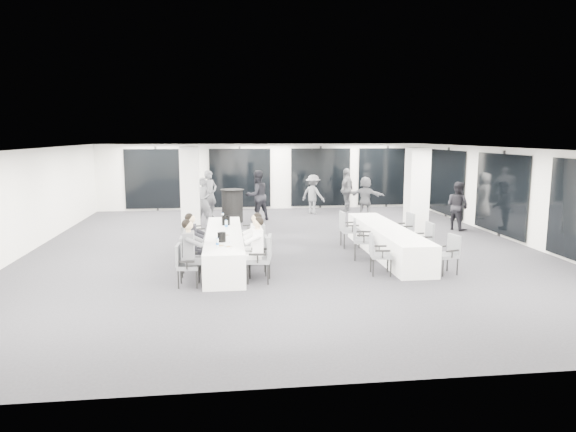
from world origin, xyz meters
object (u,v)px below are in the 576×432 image
chair_main_left_second (187,254)px  standing_guest_a (210,191)px  chair_main_right_near (263,255)px  standing_guest_e (416,193)px  chair_main_right_mid (258,241)px  standing_guest_b (257,192)px  standing_guest_c (313,192)px  banquet_table_side (387,241)px  chair_side_right_far (406,228)px  ice_bucket_far (226,220)px  cocktail_table (232,206)px  chair_main_right_second (260,253)px  standing_guest_f (365,194)px  ice_bucket_near (222,237)px  standing_guest_g (203,198)px  chair_main_left_mid (189,243)px  chair_main_right_fourth (255,235)px  banquet_table_main (224,247)px  chair_side_left_near (377,252)px  chair_main_left_fourth (192,236)px  standing_guest_d (347,187)px  standing_guest_h (458,203)px  chair_main_left_near (185,262)px  chair_side_right_near (449,252)px  chair_side_right_mid (425,238)px  chair_main_left_far (195,230)px  chair_side_left_far (347,227)px  chair_side_left_mid (360,237)px  chair_main_right_far (253,229)px

chair_main_left_second → standing_guest_a: 8.32m
chair_main_right_near → standing_guest_e: standing_guest_e is taller
chair_main_right_mid → standing_guest_b: bearing=-3.8°
chair_main_left_second → standing_guest_c: size_ratio=0.50×
banquet_table_side → chair_main_left_second: 5.36m
chair_side_right_far → standing_guest_b: bearing=33.2°
chair_main_left_second → ice_bucket_far: 2.50m
cocktail_table → chair_main_right_second: 7.29m
standing_guest_e → standing_guest_f: size_ratio=1.13×
ice_bucket_near → standing_guest_c: bearing=67.4°
standing_guest_g → standing_guest_f: bearing=32.3°
chair_main_left_mid → chair_main_right_fourth: size_ratio=1.08×
cocktail_table → chair_main_right_mid: (0.54, -6.23, -0.05)m
banquet_table_main → standing_guest_f: standing_guest_f is taller
chair_main_left_second → standing_guest_b: (2.05, 7.45, 0.56)m
chair_side_left_near → chair_side_right_far: 3.24m
standing_guest_e → chair_main_left_fourth: bearing=110.3°
standing_guest_c → standing_guest_d: (1.53, 0.59, 0.12)m
ice_bucket_far → standing_guest_h: bearing=17.2°
standing_guest_c → chair_main_left_mid: bearing=103.0°
chair_main_left_near → chair_side_right_near: bearing=96.3°
chair_side_left_near → chair_side_right_near: chair_side_left_near is taller
standing_guest_c → standing_guest_f: 2.10m
chair_side_right_mid → chair_side_right_near: bearing=178.2°
banquet_table_side → chair_main_left_fourth: bearing=176.5°
chair_main_left_mid → standing_guest_d: (5.94, 8.48, 0.44)m
chair_main_right_mid → standing_guest_c: size_ratio=0.55×
chair_main_right_second → standing_guest_c: 9.32m
banquet_table_main → ice_bucket_near: (-0.05, -1.12, 0.49)m
chair_main_left_far → standing_guest_h: standing_guest_h is taller
chair_side_left_far → standing_guest_c: size_ratio=0.57×
chair_main_left_mid → ice_bucket_near: bearing=42.9°
chair_main_left_second → ice_bucket_far: size_ratio=3.42×
ice_bucket_far → chair_main_left_fourth: bearing=-149.8°
standing_guest_b → standing_guest_c: size_ratio=1.18×
chair_side_left_mid → standing_guest_c: bearing=-166.8°
chair_side_left_far → chair_side_right_mid: (1.67, -1.59, -0.04)m
standing_guest_b → ice_bucket_near: bearing=54.9°
chair_side_right_near → standing_guest_e: (2.08, 7.61, 0.47)m
chair_side_left_near → standing_guest_h: size_ratio=0.51×
chair_main_right_far → chair_side_right_far: bearing=-112.2°
cocktail_table → standing_guest_g: size_ratio=0.63×
chair_main_right_second → standing_guest_d: size_ratio=0.44×
banquet_table_side → chair_side_right_far: bearing=46.4°
banquet_table_side → cocktail_table: bearing=125.3°
cocktail_table → ice_bucket_near: (-0.34, -7.09, 0.25)m
chair_main_left_mid → ice_bucket_far: 1.70m
chair_main_left_far → standing_guest_d: bearing=123.7°
banquet_table_side → chair_main_left_mid: chair_main_left_mid is taller
chair_main_right_mid → chair_side_right_mid: 4.32m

